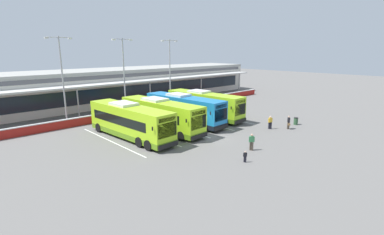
# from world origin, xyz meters

# --- Properties ---
(ground_plane) EXTENTS (200.00, 200.00, 0.00)m
(ground_plane) POSITION_xyz_m (0.00, 0.00, 0.00)
(ground_plane) COLOR #605E5B
(terminal_building) EXTENTS (70.00, 13.00, 6.00)m
(terminal_building) POSITION_xyz_m (-0.00, 26.91, 3.01)
(terminal_building) COLOR beige
(terminal_building) RESTS_ON ground
(red_barrier_wall) EXTENTS (60.00, 0.40, 1.10)m
(red_barrier_wall) POSITION_xyz_m (0.00, 14.50, 0.56)
(red_barrier_wall) COLOR maroon
(red_barrier_wall) RESTS_ON ground
(coach_bus_leftmost) EXTENTS (3.45, 12.27, 3.78)m
(coach_bus_leftmost) POSITION_xyz_m (-6.24, 5.58, 1.79)
(coach_bus_leftmost) COLOR #9ED11E
(coach_bus_leftmost) RESTS_ON ground
(coach_bus_left_centre) EXTENTS (3.45, 12.27, 3.78)m
(coach_bus_left_centre) POSITION_xyz_m (-2.06, 5.63, 1.79)
(coach_bus_left_centre) COLOR #9ED11E
(coach_bus_left_centre) RESTS_ON ground
(coach_bus_centre) EXTENTS (3.45, 12.27, 3.78)m
(coach_bus_centre) POSITION_xyz_m (2.24, 6.31, 1.79)
(coach_bus_centre) COLOR #1972B7
(coach_bus_centre) RESTS_ON ground
(coach_bus_right_centre) EXTENTS (3.45, 12.27, 3.78)m
(coach_bus_right_centre) POSITION_xyz_m (6.32, 6.63, 1.79)
(coach_bus_right_centre) COLOR #9ED11E
(coach_bus_right_centre) RESTS_ON ground
(bay_stripe_far_west) EXTENTS (0.14, 13.00, 0.01)m
(bay_stripe_far_west) POSITION_xyz_m (-8.40, 6.00, 0.00)
(bay_stripe_far_west) COLOR silver
(bay_stripe_far_west) RESTS_ON ground
(bay_stripe_west) EXTENTS (0.14, 13.00, 0.01)m
(bay_stripe_west) POSITION_xyz_m (-4.20, 6.00, 0.00)
(bay_stripe_west) COLOR silver
(bay_stripe_west) RESTS_ON ground
(bay_stripe_mid_west) EXTENTS (0.14, 13.00, 0.01)m
(bay_stripe_mid_west) POSITION_xyz_m (0.00, 6.00, 0.00)
(bay_stripe_mid_west) COLOR silver
(bay_stripe_mid_west) RESTS_ON ground
(bay_stripe_centre) EXTENTS (0.14, 13.00, 0.01)m
(bay_stripe_centre) POSITION_xyz_m (4.20, 6.00, 0.00)
(bay_stripe_centre) COLOR silver
(bay_stripe_centre) RESTS_ON ground
(bay_stripe_mid_east) EXTENTS (0.14, 13.00, 0.01)m
(bay_stripe_mid_east) POSITION_xyz_m (8.40, 6.00, 0.00)
(bay_stripe_mid_east) COLOR silver
(bay_stripe_mid_east) RESTS_ON ground
(pedestrian_with_handbag) EXTENTS (0.57, 0.57, 1.62)m
(pedestrian_with_handbag) POSITION_xyz_m (9.48, -4.50, 0.86)
(pedestrian_with_handbag) COLOR #4C4238
(pedestrian_with_handbag) RESTS_ON ground
(pedestrian_in_dark_coat) EXTENTS (0.47, 0.42, 1.62)m
(pedestrian_in_dark_coat) POSITION_xyz_m (-0.03, -5.79, 0.87)
(pedestrian_in_dark_coat) COLOR #4C4238
(pedestrian_in_dark_coat) RESTS_ON ground
(pedestrian_child) EXTENTS (0.31, 0.26, 1.00)m
(pedestrian_child) POSITION_xyz_m (-2.92, -7.16, 0.54)
(pedestrian_child) COLOR black
(pedestrian_child) RESTS_ON ground
(pedestrian_near_bin) EXTENTS (0.52, 0.40, 1.62)m
(pedestrian_near_bin) POSITION_xyz_m (7.87, -2.97, 0.87)
(pedestrian_near_bin) COLOR black
(pedestrian_near_bin) RESTS_ON ground
(lamp_post_west) EXTENTS (3.24, 0.28, 11.00)m
(lamp_post_west) POSITION_xyz_m (-8.66, 17.28, 6.29)
(lamp_post_west) COLOR #9E9EA3
(lamp_post_west) RESTS_ON ground
(lamp_post_centre) EXTENTS (3.24, 0.28, 11.00)m
(lamp_post_centre) POSITION_xyz_m (0.11, 17.12, 6.29)
(lamp_post_centre) COLOR #9E9EA3
(lamp_post_centre) RESTS_ON ground
(lamp_post_east) EXTENTS (3.24, 0.28, 11.00)m
(lamp_post_east) POSITION_xyz_m (8.35, 16.52, 6.29)
(lamp_post_east) COLOR #9E9EA3
(lamp_post_east) RESTS_ON ground
(litter_bin) EXTENTS (0.54, 0.54, 0.93)m
(litter_bin) POSITION_xyz_m (12.09, -4.13, 0.47)
(litter_bin) COLOR #2D5133
(litter_bin) RESTS_ON ground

